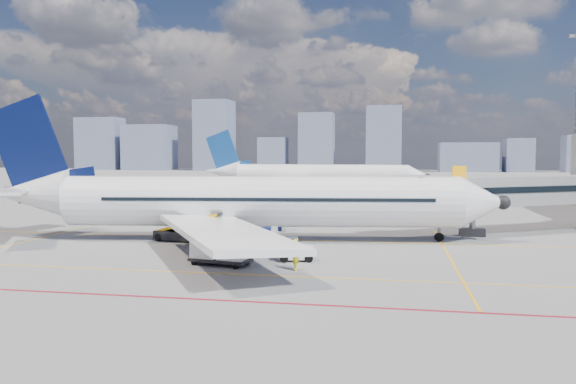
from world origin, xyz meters
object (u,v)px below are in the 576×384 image
(main_aircraft, at_px, (239,202))
(baggage_tug, at_px, (295,250))
(cargo_dolly, at_px, (220,247))
(belt_loader, at_px, (182,233))
(second_aircraft, at_px, (311,176))
(ramp_worker, at_px, (296,255))

(main_aircraft, relative_size, baggage_tug, 17.78)
(main_aircraft, bearing_deg, baggage_tug, -60.66)
(cargo_dolly, bearing_deg, belt_loader, 136.55)
(main_aircraft, xyz_separation_m, second_aircraft, (-1.57, 55.10, 0.00))
(main_aircraft, relative_size, ramp_worker, 22.48)
(baggage_tug, height_order, ramp_worker, ramp_worker)
(second_aircraft, relative_size, baggage_tug, 16.70)
(baggage_tug, relative_size, ramp_worker, 1.26)
(main_aircraft, height_order, ramp_worker, main_aircraft)
(second_aircraft, relative_size, ramp_worker, 21.11)
(main_aircraft, distance_m, baggage_tug, 10.54)
(second_aircraft, distance_m, belt_loader, 56.72)
(baggage_tug, bearing_deg, belt_loader, 138.06)
(second_aircraft, xyz_separation_m, baggage_tug, (7.70, -63.31, -2.46))
(baggage_tug, relative_size, belt_loader, 0.39)
(second_aircraft, relative_size, belt_loader, 6.44)
(second_aircraft, height_order, belt_loader, second_aircraft)
(ramp_worker, bearing_deg, main_aircraft, 31.27)
(ramp_worker, bearing_deg, cargo_dolly, 82.68)
(cargo_dolly, bearing_deg, baggage_tug, 38.55)
(cargo_dolly, height_order, belt_loader, belt_loader)
(baggage_tug, relative_size, cargo_dolly, 0.58)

